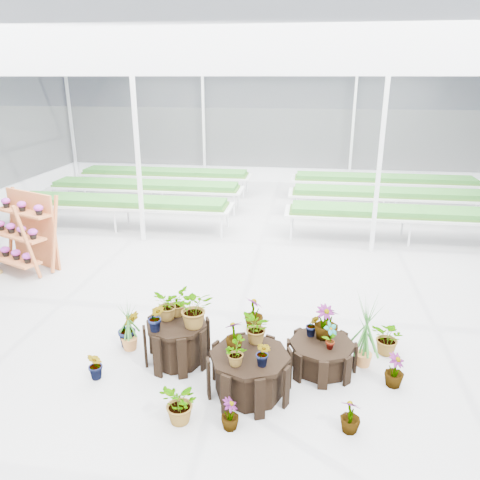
# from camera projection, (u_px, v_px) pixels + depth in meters

# --- Properties ---
(ground_plane) EXTENTS (24.00, 24.00, 0.00)m
(ground_plane) POSITION_uv_depth(u_px,v_px,m) (228.00, 320.00, 8.53)
(ground_plane) COLOR gray
(ground_plane) RESTS_ON ground
(greenhouse_shell) EXTENTS (18.00, 24.00, 4.50)m
(greenhouse_shell) POSITION_uv_depth(u_px,v_px,m) (227.00, 200.00, 7.79)
(greenhouse_shell) COLOR white
(greenhouse_shell) RESTS_ON ground
(steel_frame) EXTENTS (18.00, 24.00, 4.50)m
(steel_frame) POSITION_uv_depth(u_px,v_px,m) (227.00, 200.00, 7.79)
(steel_frame) COLOR silver
(steel_frame) RESTS_ON ground
(nursery_benches) EXTENTS (16.00, 7.00, 0.84)m
(nursery_benches) POSITION_uv_depth(u_px,v_px,m) (265.00, 200.00, 15.12)
(nursery_benches) COLOR silver
(nursery_benches) RESTS_ON ground
(plinth_tall) EXTENTS (1.26, 1.26, 0.66)m
(plinth_tall) POSITION_uv_depth(u_px,v_px,m) (177.00, 342.00, 7.20)
(plinth_tall) COLOR black
(plinth_tall) RESTS_ON ground
(plinth_mid) EXTENTS (1.48, 1.48, 0.61)m
(plinth_mid) POSITION_uv_depth(u_px,v_px,m) (250.00, 373.00, 6.49)
(plinth_mid) COLOR black
(plinth_mid) RESTS_ON ground
(plinth_low) EXTENTS (1.04, 1.04, 0.45)m
(plinth_low) POSITION_uv_depth(u_px,v_px,m) (321.00, 356.00, 7.03)
(plinth_low) COLOR black
(plinth_low) RESTS_ON ground
(shelf_rack) EXTENTS (1.86, 1.45, 1.75)m
(shelf_rack) POSITION_uv_depth(u_px,v_px,m) (19.00, 233.00, 10.50)
(shelf_rack) COLOR #BB6434
(shelf_rack) RESTS_ON ground
(nursery_plants) EXTENTS (4.82, 3.05, 1.31)m
(nursery_plants) POSITION_uv_depth(u_px,v_px,m) (251.00, 333.00, 6.99)
(nursery_plants) COLOR #2C6926
(nursery_plants) RESTS_ON ground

